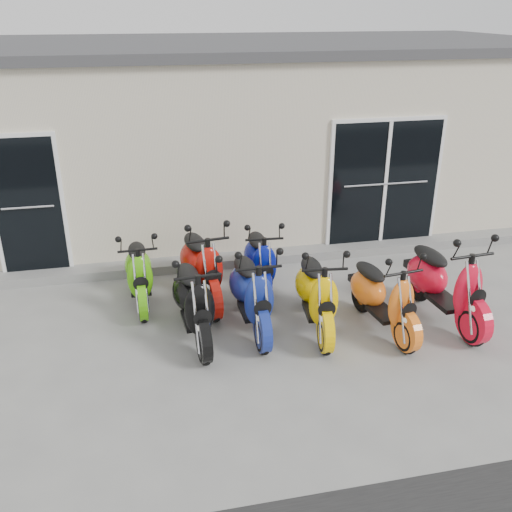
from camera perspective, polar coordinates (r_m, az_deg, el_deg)
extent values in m
plane|color=gray|center=(7.87, 0.93, -6.74)|extent=(80.00, 80.00, 0.00)
cube|color=beige|center=(12.14, -4.71, 12.37)|extent=(14.00, 6.00, 3.20)
cube|color=#3F3F42|center=(11.92, -5.00, 20.30)|extent=(14.20, 6.20, 0.16)
cube|color=gray|center=(9.60, -1.80, -0.33)|extent=(14.00, 0.40, 0.15)
cube|color=black|center=(9.33, -21.86, 5.00)|extent=(1.07, 0.08, 2.22)
cube|color=black|center=(10.08, 12.77, 7.47)|extent=(2.02, 0.08, 2.22)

